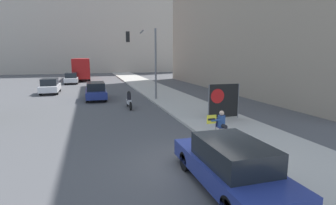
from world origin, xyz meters
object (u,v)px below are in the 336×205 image
at_px(traffic_light_pole, 146,52).
at_px(parked_car_curbside, 230,165).
at_px(motorcycle_on_road, 129,101).
at_px(car_on_road_nearest, 96,91).
at_px(seated_protester, 222,123).
at_px(car_on_road_midblock, 50,86).
at_px(protest_banner, 224,101).
at_px(city_bus_on_road, 82,68).
at_px(car_on_road_distant, 71,78).

height_order(traffic_light_pole, parked_car_curbside, traffic_light_pole).
bearing_deg(motorcycle_on_road, car_on_road_nearest, 114.01).
height_order(seated_protester, car_on_road_midblock, car_on_road_midblock).
bearing_deg(protest_banner, car_on_road_nearest, 123.61).
distance_m(traffic_light_pole, car_on_road_nearest, 5.66).
relative_size(car_on_road_nearest, motorcycle_on_road, 2.22).
xyz_separation_m(traffic_light_pole, city_bus_on_road, (-5.74, 23.66, -2.13)).
relative_size(parked_car_curbside, city_bus_on_road, 0.44).
xyz_separation_m(protest_banner, motorcycle_on_road, (-4.71, 5.45, -0.67)).
distance_m(seated_protester, parked_car_curbside, 4.33).
height_order(protest_banner, motorcycle_on_road, protest_banner).
height_order(parked_car_curbside, city_bus_on_road, city_bus_on_road).
height_order(parked_car_curbside, car_on_road_nearest, car_on_road_nearest).
height_order(car_on_road_nearest, city_bus_on_road, city_bus_on_road).
relative_size(car_on_road_midblock, car_on_road_distant, 0.95).
bearing_deg(seated_protester, motorcycle_on_road, 100.59).
relative_size(traffic_light_pole, car_on_road_nearest, 1.25).
height_order(car_on_road_midblock, city_bus_on_road, city_bus_on_road).
bearing_deg(traffic_light_pole, car_on_road_midblock, 139.61).
distance_m(protest_banner, parked_car_curbside, 8.10).
relative_size(parked_car_curbside, car_on_road_distant, 1.08).
relative_size(protest_banner, parked_car_curbside, 0.44).
distance_m(seated_protester, car_on_road_midblock, 21.19).
bearing_deg(car_on_road_midblock, parked_car_curbside, -71.51).
relative_size(car_on_road_nearest, city_bus_on_road, 0.44).
relative_size(seated_protester, motorcycle_on_road, 0.58).
relative_size(seated_protester, city_bus_on_road, 0.11).
bearing_deg(car_on_road_distant, parked_car_curbside, -79.35).
bearing_deg(motorcycle_on_road, protest_banner, -49.17).
distance_m(protest_banner, car_on_road_distant, 27.36).
distance_m(car_on_road_nearest, city_bus_on_road, 21.76).
bearing_deg(seated_protester, protest_banner, 52.99).
bearing_deg(car_on_road_nearest, car_on_road_midblock, 129.88).
bearing_deg(car_on_road_distant, traffic_light_pole, -67.65).
height_order(seated_protester, protest_banner, protest_banner).
bearing_deg(traffic_light_pole, city_bus_on_road, 103.65).
distance_m(traffic_light_pole, car_on_road_distant, 18.79).
xyz_separation_m(traffic_light_pole, motorcycle_on_road, (-1.92, -2.97, -3.53)).
height_order(parked_car_curbside, car_on_road_distant, car_on_road_distant).
bearing_deg(motorcycle_on_road, city_bus_on_road, 98.17).
relative_size(car_on_road_distant, motorcycle_on_road, 2.03).
xyz_separation_m(protest_banner, car_on_road_nearest, (-6.92, 10.41, -0.47)).
bearing_deg(parked_car_curbside, motorcycle_on_road, 94.69).
bearing_deg(car_on_road_midblock, traffic_light_pole, -40.39).
height_order(seated_protester, motorcycle_on_road, seated_protester).
bearing_deg(car_on_road_nearest, parked_car_curbside, -79.55).
distance_m(seated_protester, motorcycle_on_road, 9.19).
relative_size(traffic_light_pole, motorcycle_on_road, 2.78).
relative_size(seated_protester, car_on_road_midblock, 0.30).
bearing_deg(car_on_road_distant, city_bus_on_road, 78.88).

